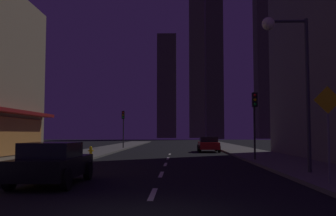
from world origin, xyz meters
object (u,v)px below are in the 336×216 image
object	(u,v)px
traffic_light_far_left	(123,121)
pedestrian_crossing_sign	(328,125)
car_parked_near	(53,163)
street_lamp_right	(287,56)
fire_hydrant_far_left	(91,151)
traffic_light_near_right	(255,110)
car_parked_far	(208,144)

from	to	relation	value
traffic_light_far_left	pedestrian_crossing_sign	size ratio (longest dim) A/B	1.33
car_parked_near	street_lamp_right	distance (m)	10.39
fire_hydrant_far_left	traffic_light_far_left	size ratio (longest dim) A/B	0.16
car_parked_near	traffic_light_far_left	distance (m)	29.25
car_parked_near	street_lamp_right	size ratio (longest dim) A/B	0.64
traffic_light_far_left	pedestrian_crossing_sign	bearing A→B (deg)	-69.51
traffic_light_near_right	fire_hydrant_far_left	bearing A→B (deg)	157.04
traffic_light_near_right	car_parked_near	bearing A→B (deg)	-130.96
traffic_light_near_right	street_lamp_right	bearing A→B (deg)	-90.91
car_parked_near	pedestrian_crossing_sign	xyz separation A→B (m)	(9.20, -0.62, 1.28)
street_lamp_right	pedestrian_crossing_sign	size ratio (longest dim) A/B	2.09
car_parked_far	street_lamp_right	xyz separation A→B (m)	(1.78, -20.02, 4.33)
pedestrian_crossing_sign	traffic_light_far_left	bearing A→B (deg)	110.49
car_parked_near	traffic_light_near_right	bearing A→B (deg)	49.04
traffic_light_near_right	car_parked_far	bearing A→B (deg)	98.67
car_parked_far	pedestrian_crossing_sign	xyz separation A→B (m)	(2.00, -23.56, 1.28)
traffic_light_near_right	traffic_light_far_left	distance (m)	21.61
car_parked_far	street_lamp_right	world-z (taller)	street_lamp_right
fire_hydrant_far_left	pedestrian_crossing_sign	distance (m)	19.71
fire_hydrant_far_left	car_parked_far	bearing A→B (deg)	38.78
car_parked_near	fire_hydrant_far_left	distance (m)	15.49
car_parked_far	fire_hydrant_far_left	bearing A→B (deg)	-141.22
traffic_light_near_right	pedestrian_crossing_sign	size ratio (longest dim) A/B	1.33
fire_hydrant_far_left	street_lamp_right	distance (m)	17.38
car_parked_far	pedestrian_crossing_sign	distance (m)	23.68
traffic_light_far_left	fire_hydrant_far_left	bearing A→B (deg)	-91.66
car_parked_near	car_parked_far	xyz separation A→B (m)	(7.20, 22.95, 0.00)
car_parked_near	traffic_light_near_right	distance (m)	14.10
pedestrian_crossing_sign	car_parked_near	bearing A→B (deg)	176.16
car_parked_near	pedestrian_crossing_sign	distance (m)	9.31
car_parked_far	fire_hydrant_far_left	world-z (taller)	car_parked_far
traffic_light_far_left	pedestrian_crossing_sign	xyz separation A→B (m)	(11.10, -29.70, -1.18)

